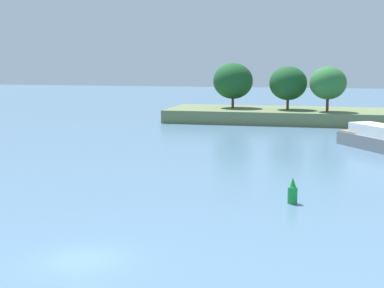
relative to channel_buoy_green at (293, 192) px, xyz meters
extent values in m
plane|color=slate|center=(-9.63, -14.36, -0.81)|extent=(400.00, 400.00, 0.00)
cube|color=#66754C|center=(8.08, 56.11, 0.25)|extent=(65.48, 14.84, 2.13)
cylinder|color=#513823|center=(-14.11, 56.96, 2.26)|extent=(0.44, 0.44, 1.90)
ellipsoid|color=#194C23|center=(-14.11, 56.96, 5.95)|extent=(6.86, 6.86, 6.17)
cylinder|color=#513823|center=(-4.57, 55.55, 2.26)|extent=(0.44, 0.44, 1.89)
ellipsoid|color=#194C23|center=(-4.57, 55.55, 5.70)|extent=(6.24, 6.24, 5.62)
cylinder|color=#513823|center=(1.91, 52.92, 2.44)|extent=(0.44, 0.44, 2.25)
ellipsoid|color=#2D6B33|center=(1.91, 52.92, 5.89)|extent=(5.82, 5.82, 5.24)
cube|color=#937551|center=(5.76, 31.08, 0.84)|extent=(4.47, 4.45, 0.16)
cylinder|color=green|center=(0.00, 0.00, -0.21)|extent=(0.70, 0.70, 1.20)
cone|color=green|center=(0.00, 0.00, 0.74)|extent=(0.49, 0.49, 0.70)
camera|label=1|loc=(2.42, -39.75, 9.19)|focal=52.75mm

